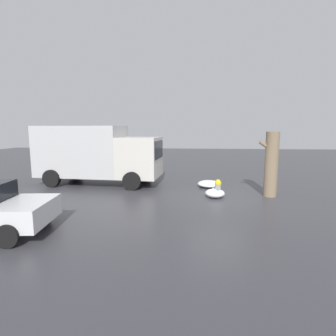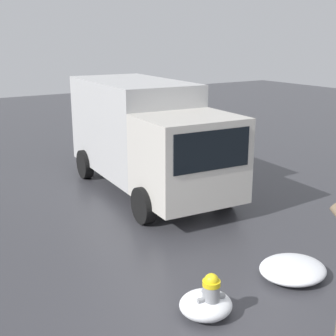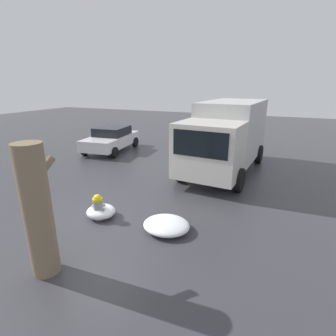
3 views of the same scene
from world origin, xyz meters
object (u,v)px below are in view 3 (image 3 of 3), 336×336
(fire_hydrant, at_px, (98,207))
(parked_car, at_px, (111,139))
(delivery_truck, at_px, (227,135))
(tree_trunk, at_px, (38,211))

(fire_hydrant, distance_m, parked_car, 8.60)
(fire_hydrant, distance_m, delivery_truck, 6.80)
(tree_trunk, bearing_deg, parked_car, 27.91)
(tree_trunk, bearing_deg, delivery_truck, -13.30)
(fire_hydrant, relative_size, tree_trunk, 0.28)
(tree_trunk, distance_m, parked_car, 10.83)
(fire_hydrant, xyz_separation_m, tree_trunk, (-2.32, -0.43, 1.02))
(parked_car, bearing_deg, fire_hydrant, 116.15)
(fire_hydrant, height_order, parked_car, parked_car)
(fire_hydrant, xyz_separation_m, parked_car, (7.23, 4.63, 0.32))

